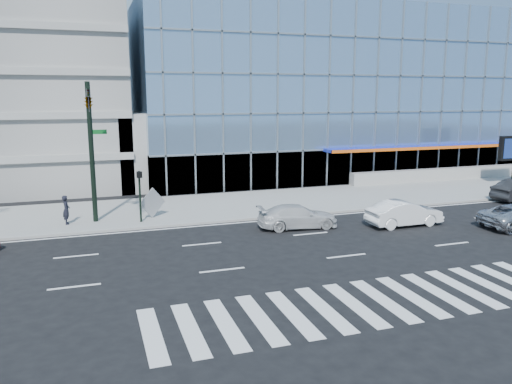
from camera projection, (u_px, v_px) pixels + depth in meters
ground at (310, 234)px, 27.06m from camera, size 160.00×160.00×0.00m
sidewalk at (262, 203)px, 34.48m from camera, size 120.00×8.00×0.15m
theatre_building at (329, 94)px, 54.18m from camera, size 42.00×26.00×15.00m
ramp_block at (154, 149)px, 41.35m from camera, size 6.00×8.00×6.00m
retaining_wall at (498, 171)px, 45.22m from camera, size 30.00×0.80×1.00m
traffic_signal at (90, 119)px, 26.69m from camera, size 1.14×5.74×8.00m
ped_signal_post at (140, 188)px, 28.59m from camera, size 0.30×0.33×3.00m
white_suv at (298, 216)px, 28.20m from camera, size 4.71×2.31×1.32m
white_sedan at (404, 213)px, 28.65m from camera, size 4.44×1.59×1.46m
pedestrian at (66, 210)px, 28.36m from camera, size 0.42×0.62×1.67m
tilted_panel at (152, 203)px, 29.87m from camera, size 1.65×0.91×1.84m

